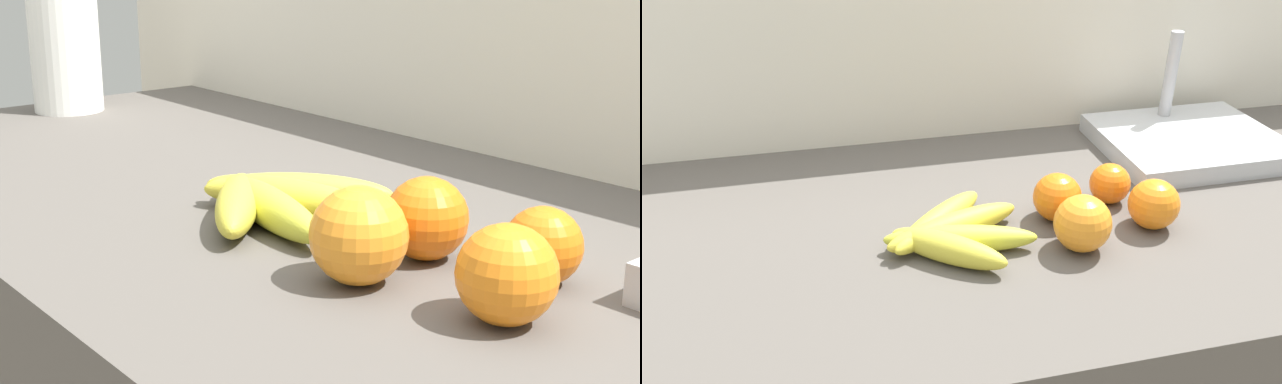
{
  "view_description": "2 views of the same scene",
  "coord_description": "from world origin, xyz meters",
  "views": [
    {
      "loc": [
        0.58,
        -0.56,
        1.22
      ],
      "look_at": [
        -0.05,
        -0.04,
        0.99
      ],
      "focal_mm": 49.63,
      "sensor_mm": 36.0,
      "label": 1
    },
    {
      "loc": [
        -0.25,
        -0.77,
        1.44
      ],
      "look_at": [
        -0.07,
        -0.0,
        1.0
      ],
      "focal_mm": 34.2,
      "sensor_mm": 36.0,
      "label": 2
    }
  ],
  "objects": [
    {
      "name": "sink_basin",
      "position": [
        0.4,
        0.16,
        0.97
      ],
      "size": [
        0.32,
        0.27,
        0.2
      ],
      "color": "#B7BABF",
      "rests_on": "counter"
    },
    {
      "name": "banana_bunch",
      "position": [
        -0.1,
        -0.05,
        0.97
      ],
      "size": [
        0.22,
        0.23,
        0.04
      ],
      "color": "gold",
      "rests_on": "counter"
    },
    {
      "name": "orange_center",
      "position": [
        0.17,
        0.01,
        0.98
      ],
      "size": [
        0.07,
        0.07,
        0.07
      ],
      "primitive_type": "sphere",
      "color": "orange",
      "rests_on": "counter"
    },
    {
      "name": "orange_back_left",
      "position": [
        0.2,
        -0.07,
        0.99
      ],
      "size": [
        0.08,
        0.08,
        0.08
      ],
      "primitive_type": "sphere",
      "color": "orange",
      "rests_on": "counter"
    },
    {
      "name": "orange_far_right",
      "position": [
        0.07,
        -0.02,
        0.98
      ],
      "size": [
        0.07,
        0.07,
        0.07
      ],
      "primitive_type": "sphere",
      "color": "orange",
      "rests_on": "counter"
    },
    {
      "name": "wall_back",
      "position": [
        0.0,
        0.36,
        0.65
      ],
      "size": [
        2.16,
        0.06,
        1.3
      ],
      "primitive_type": "cube",
      "color": "silver",
      "rests_on": "ground"
    },
    {
      "name": "orange_back_right",
      "position": [
        0.08,
        -0.1,
        0.99
      ],
      "size": [
        0.08,
        0.08,
        0.08
      ],
      "primitive_type": "sphere",
      "color": "orange",
      "rests_on": "counter"
    }
  ]
}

